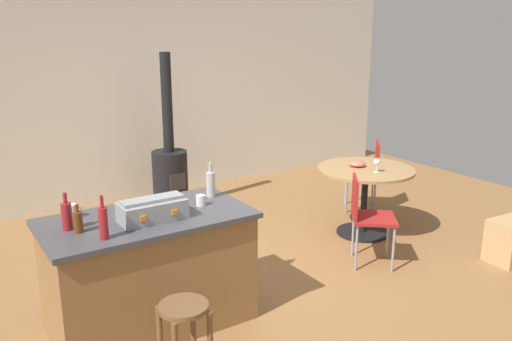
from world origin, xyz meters
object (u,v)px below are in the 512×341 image
serving_bowl (357,163)px  folding_chair_far (367,213)px  folding_chair_near (367,170)px  bottle_3 (67,216)px  toolbox (153,210)px  bottle_1 (78,222)px  cup_1 (72,211)px  dining_table (365,184)px  bottle_0 (211,184)px  cardboard_box (512,241)px  bottle_2 (103,222)px  wooden_stool (185,331)px  wood_stove (170,170)px  wine_glass (377,162)px  kitchen_island (150,271)px  cup_0 (201,200)px

serving_bowl → folding_chair_far: bearing=-126.6°
folding_chair_near → bottle_3: size_ratio=3.27×
toolbox → serving_bowl: 2.73m
bottle_1 → cup_1: bearing=82.9°
dining_table → toolbox: bearing=-168.1°
serving_bowl → bottle_0: bearing=-168.3°
cardboard_box → folding_chair_near: bearing=93.3°
toolbox → bottle_2: bottle_2 is taller
folding_chair_far → serving_bowl: bearing=53.4°
toolbox → bottle_0: (0.61, 0.25, 0.03)m
wooden_stool → wood_stove: bearing=67.2°
bottle_0 → folding_chair_near: bearing=18.5°
wooden_stool → bottle_3: size_ratio=2.34×
bottle_1 → wood_stove: bearing=54.6°
bottle_1 → wine_glass: bottle_1 is taller
wood_stove → bottle_3: size_ratio=7.39×
cup_1 → wine_glass: bearing=0.3°
kitchen_island → bottle_3: size_ratio=5.74×
bottle_1 → serving_bowl: (3.15, 0.62, -0.17)m
wooden_stool → bottle_0: bearing=53.8°
dining_table → cup_1: cup_1 is taller
kitchen_island → bottle_2: size_ratio=5.08×
toolbox → bottle_1: size_ratio=2.35×
wood_stove → cup_0: bearing=-108.4°
toolbox → cardboard_box: (3.39, -0.75, -0.75)m
bottle_0 → wine_glass: bottle_0 is taller
folding_chair_far → cup_1: bearing=171.8°
bottle_2 → bottle_1: bearing=117.8°
bottle_1 → cup_1: 0.32m
serving_bowl → cardboard_box: serving_bowl is taller
wood_stove → bottle_1: size_ratio=9.77×
wood_stove → toolbox: 2.85m
bottle_2 → wine_glass: bottle_2 is taller
wooden_stool → cup_1: bearing=106.2°
kitchen_island → wooden_stool: size_ratio=2.45×
cup_0 → wine_glass: (2.21, 0.29, -0.07)m
bottle_3 → bottle_0: bearing=5.2°
bottle_1 → bottle_2: bottle_2 is taller
dining_table → folding_chair_near: size_ratio=1.21×
wood_stove → bottle_3: (-1.80, -2.38, 0.49)m
folding_chair_near → bottle_0: 2.86m
bottle_3 → folding_chair_far: bearing=-3.2°
dining_table → wine_glass: (-0.03, -0.18, 0.28)m
folding_chair_near → bottle_1: bottle_1 is taller
bottle_1 → cup_0: bottle_1 is taller
folding_chair_far → toolbox: (-2.14, 0.01, 0.45)m
dining_table → cup_1: (-3.15, -0.20, 0.36)m
toolbox → bottle_1: bearing=174.2°
bottle_2 → cup_0: size_ratio=2.75×
kitchen_island → bottle_1: 0.72m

